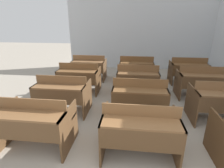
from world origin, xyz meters
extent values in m
cube|color=silver|center=(0.00, 6.69, 1.51)|extent=(5.84, 0.06, 3.03)
cube|color=brown|center=(-2.22, 1.47, 0.34)|extent=(0.03, 0.74, 0.67)
cube|color=brown|center=(-1.17, 1.47, 0.34)|extent=(0.03, 0.74, 0.67)
cube|color=brown|center=(-1.69, 1.27, 0.66)|extent=(1.08, 0.32, 0.03)
cube|color=brown|center=(-1.69, 1.12, 0.49)|extent=(1.03, 0.02, 0.30)
cube|color=brown|center=(-1.69, 1.42, 0.76)|extent=(1.08, 0.02, 0.17)
cube|color=brown|center=(-1.69, 1.70, 0.44)|extent=(1.08, 0.28, 0.03)
cube|color=brown|center=(-1.69, 1.70, 0.16)|extent=(1.03, 0.04, 0.04)
cube|color=brown|center=(-0.62, 1.46, 0.34)|extent=(0.03, 0.74, 0.67)
cube|color=brown|center=(0.44, 1.46, 0.34)|extent=(0.03, 0.74, 0.67)
cube|color=brown|center=(-0.09, 1.25, 0.66)|extent=(1.08, 0.32, 0.03)
cube|color=brown|center=(-0.09, 1.10, 0.49)|extent=(1.03, 0.02, 0.30)
cube|color=brown|center=(-0.09, 1.40, 0.76)|extent=(1.08, 0.02, 0.17)
cube|color=brown|center=(-0.09, 1.69, 0.44)|extent=(1.08, 0.28, 0.03)
cube|color=brown|center=(-0.09, 1.69, 0.16)|extent=(1.03, 0.04, 0.04)
cube|color=#53361D|center=(0.99, 1.44, 0.34)|extent=(0.03, 0.74, 0.67)
cube|color=brown|center=(-2.23, 2.61, 0.34)|extent=(0.03, 0.74, 0.67)
cube|color=brown|center=(-1.17, 2.61, 0.34)|extent=(0.03, 0.74, 0.67)
cube|color=brown|center=(-1.70, 2.41, 0.66)|extent=(1.08, 0.32, 0.03)
cube|color=brown|center=(-1.70, 2.26, 0.49)|extent=(1.03, 0.02, 0.30)
cube|color=brown|center=(-1.70, 2.56, 0.76)|extent=(1.08, 0.02, 0.17)
cube|color=brown|center=(-1.70, 2.84, 0.44)|extent=(1.08, 0.28, 0.03)
cube|color=brown|center=(-1.70, 2.84, 0.16)|extent=(1.03, 0.04, 0.04)
cube|color=#54381F|center=(-0.59, 2.61, 0.34)|extent=(0.03, 0.74, 0.67)
cube|color=#54381F|center=(0.46, 2.61, 0.34)|extent=(0.03, 0.74, 0.67)
cube|color=brown|center=(-0.06, 2.40, 0.66)|extent=(1.08, 0.32, 0.03)
cube|color=#54381F|center=(-0.06, 2.25, 0.49)|extent=(1.03, 0.02, 0.30)
cube|color=brown|center=(-0.06, 2.55, 0.76)|extent=(1.08, 0.02, 0.17)
cube|color=brown|center=(-0.06, 2.84, 0.44)|extent=(1.08, 0.28, 0.03)
cube|color=#54381F|center=(-0.06, 2.84, 0.16)|extent=(1.03, 0.04, 0.04)
cube|color=brown|center=(0.99, 2.61, 0.34)|extent=(0.03, 0.74, 0.67)
cube|color=brown|center=(1.52, 2.84, 0.44)|extent=(1.08, 0.28, 0.03)
cube|color=brown|center=(1.52, 2.84, 0.16)|extent=(1.03, 0.04, 0.04)
cube|color=brown|center=(-2.22, 3.79, 0.34)|extent=(0.03, 0.74, 0.67)
cube|color=brown|center=(-1.16, 3.79, 0.34)|extent=(0.03, 0.74, 0.67)
cube|color=brown|center=(-1.69, 3.58, 0.66)|extent=(1.08, 0.32, 0.03)
cube|color=brown|center=(-1.69, 3.43, 0.49)|extent=(1.03, 0.02, 0.30)
cube|color=brown|center=(-1.69, 3.73, 0.76)|extent=(1.08, 0.02, 0.17)
cube|color=brown|center=(-1.69, 4.02, 0.44)|extent=(1.08, 0.28, 0.03)
cube|color=brown|center=(-1.69, 4.02, 0.16)|extent=(1.03, 0.04, 0.04)
cube|color=brown|center=(-0.61, 3.77, 0.34)|extent=(0.03, 0.74, 0.67)
cube|color=brown|center=(0.45, 3.77, 0.34)|extent=(0.03, 0.74, 0.67)
cube|color=brown|center=(-0.08, 3.56, 0.66)|extent=(1.08, 0.32, 0.03)
cube|color=brown|center=(-0.08, 3.41, 0.49)|extent=(1.03, 0.02, 0.30)
cube|color=brown|center=(-0.08, 3.71, 0.76)|extent=(1.08, 0.02, 0.17)
cube|color=brown|center=(-0.08, 4.00, 0.44)|extent=(1.08, 0.28, 0.03)
cube|color=brown|center=(-0.08, 4.00, 0.16)|extent=(1.03, 0.04, 0.04)
cube|color=brown|center=(0.99, 3.79, 0.34)|extent=(0.03, 0.74, 0.67)
cube|color=brown|center=(2.04, 3.79, 0.34)|extent=(0.03, 0.74, 0.67)
cube|color=brown|center=(1.52, 3.58, 0.66)|extent=(1.08, 0.32, 0.03)
cube|color=brown|center=(1.52, 3.43, 0.49)|extent=(1.03, 0.02, 0.30)
cube|color=brown|center=(1.52, 3.73, 0.76)|extent=(1.08, 0.02, 0.17)
cube|color=brown|center=(1.52, 4.02, 0.44)|extent=(1.08, 0.28, 0.03)
cube|color=brown|center=(1.52, 4.02, 0.16)|extent=(1.03, 0.04, 0.04)
cube|color=brown|center=(-2.21, 4.95, 0.34)|extent=(0.03, 0.74, 0.67)
cube|color=brown|center=(-1.16, 4.95, 0.34)|extent=(0.03, 0.74, 0.67)
cube|color=brown|center=(-1.69, 4.74, 0.66)|extent=(1.08, 0.32, 0.03)
cube|color=brown|center=(-1.69, 4.59, 0.49)|extent=(1.03, 0.02, 0.30)
cube|color=brown|center=(-1.69, 4.89, 0.76)|extent=(1.08, 0.02, 0.17)
cube|color=brown|center=(-1.69, 5.18, 0.44)|extent=(1.08, 0.28, 0.03)
cube|color=brown|center=(-1.69, 5.18, 0.16)|extent=(1.03, 0.04, 0.04)
cube|color=#52361D|center=(-0.62, 4.94, 0.34)|extent=(0.03, 0.74, 0.67)
cube|color=#52361D|center=(0.43, 4.94, 0.34)|extent=(0.03, 0.74, 0.67)
cube|color=brown|center=(-0.09, 4.73, 0.66)|extent=(1.08, 0.32, 0.03)
cube|color=#52361D|center=(-0.09, 4.58, 0.49)|extent=(1.03, 0.02, 0.30)
cube|color=brown|center=(-0.09, 4.88, 0.76)|extent=(1.08, 0.02, 0.17)
cube|color=brown|center=(-0.09, 5.17, 0.44)|extent=(1.08, 0.28, 0.03)
cube|color=#52361D|center=(-0.09, 5.17, 0.16)|extent=(1.03, 0.04, 0.04)
cube|color=#53361D|center=(1.01, 4.92, 0.34)|extent=(0.03, 0.74, 0.67)
cube|color=#53361D|center=(2.07, 4.92, 0.34)|extent=(0.03, 0.74, 0.67)
cube|color=brown|center=(1.54, 4.72, 0.66)|extent=(1.08, 0.32, 0.03)
cube|color=#53361D|center=(1.54, 4.57, 0.49)|extent=(1.03, 0.02, 0.30)
cube|color=brown|center=(1.54, 4.87, 0.76)|extent=(1.08, 0.02, 0.17)
cube|color=brown|center=(1.54, 5.15, 0.44)|extent=(1.08, 0.28, 0.03)
cube|color=#53361D|center=(1.54, 5.15, 0.16)|extent=(1.03, 0.04, 0.04)
cylinder|color=#474C51|center=(2.59, 5.55, 0.19)|extent=(0.29, 0.29, 0.38)
camera|label=1|loc=(-0.23, -0.75, 1.91)|focal=28.00mm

